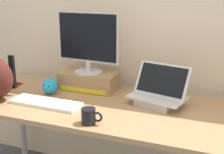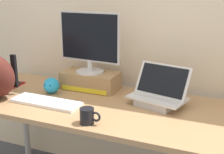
{
  "view_description": "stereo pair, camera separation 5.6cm",
  "coord_description": "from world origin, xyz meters",
  "px_view_note": "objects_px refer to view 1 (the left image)",
  "views": [
    {
      "loc": [
        0.62,
        -1.6,
        1.44
      ],
      "look_at": [
        0.0,
        0.0,
        0.93
      ],
      "focal_mm": 47.85,
      "sensor_mm": 36.0,
      "label": 1
    },
    {
      "loc": [
        0.67,
        -1.58,
        1.44
      ],
      "look_at": [
        0.0,
        0.0,
        0.93
      ],
      "focal_mm": 47.85,
      "sensor_mm": 36.0,
      "label": 2
    }
  ],
  "objects_px": {
    "open_laptop": "(158,96)",
    "plush_toy": "(50,86)",
    "desktop_monitor": "(88,42)",
    "external_keyboard": "(46,103)",
    "cell_phone": "(13,86)",
    "coffee_mug": "(89,116)",
    "toner_box_yellow": "(89,81)"
  },
  "relations": [
    {
      "from": "external_keyboard",
      "to": "cell_phone",
      "type": "bearing_deg",
      "value": 154.01
    },
    {
      "from": "toner_box_yellow",
      "to": "external_keyboard",
      "type": "height_order",
      "value": "toner_box_yellow"
    },
    {
      "from": "desktop_monitor",
      "to": "external_keyboard",
      "type": "distance_m",
      "value": 0.51
    },
    {
      "from": "cell_phone",
      "to": "plush_toy",
      "type": "height_order",
      "value": "plush_toy"
    },
    {
      "from": "toner_box_yellow",
      "to": "desktop_monitor",
      "type": "height_order",
      "value": "desktop_monitor"
    },
    {
      "from": "open_laptop",
      "to": "external_keyboard",
      "type": "bearing_deg",
      "value": -144.7
    },
    {
      "from": "desktop_monitor",
      "to": "cell_phone",
      "type": "relative_size",
      "value": 2.97
    },
    {
      "from": "external_keyboard",
      "to": "coffee_mug",
      "type": "relative_size",
      "value": 3.86
    },
    {
      "from": "open_laptop",
      "to": "coffee_mug",
      "type": "height_order",
      "value": "open_laptop"
    },
    {
      "from": "coffee_mug",
      "to": "cell_phone",
      "type": "xyz_separation_m",
      "value": [
        -0.8,
        0.37,
        -0.04
      ]
    },
    {
      "from": "cell_phone",
      "to": "desktop_monitor",
      "type": "bearing_deg",
      "value": 9.92
    },
    {
      "from": "open_laptop",
      "to": "cell_phone",
      "type": "distance_m",
      "value": 1.08
    },
    {
      "from": "desktop_monitor",
      "to": "open_laptop",
      "type": "xyz_separation_m",
      "value": [
        0.53,
        -0.11,
        -0.29
      ]
    },
    {
      "from": "external_keyboard",
      "to": "plush_toy",
      "type": "distance_m",
      "value": 0.2
    },
    {
      "from": "desktop_monitor",
      "to": "coffee_mug",
      "type": "height_order",
      "value": "desktop_monitor"
    },
    {
      "from": "plush_toy",
      "to": "external_keyboard",
      "type": "bearing_deg",
      "value": -66.13
    },
    {
      "from": "toner_box_yellow",
      "to": "cell_phone",
      "type": "distance_m",
      "value": 0.57
    },
    {
      "from": "cell_phone",
      "to": "open_laptop",
      "type": "bearing_deg",
      "value": -3.31
    },
    {
      "from": "open_laptop",
      "to": "toner_box_yellow",
      "type": "bearing_deg",
      "value": -178.44
    },
    {
      "from": "open_laptop",
      "to": "plush_toy",
      "type": "bearing_deg",
      "value": -160.48
    },
    {
      "from": "cell_phone",
      "to": "external_keyboard",
      "type": "bearing_deg",
      "value": -32.41
    },
    {
      "from": "open_laptop",
      "to": "external_keyboard",
      "type": "height_order",
      "value": "open_laptop"
    },
    {
      "from": "toner_box_yellow",
      "to": "open_laptop",
      "type": "distance_m",
      "value": 0.54
    },
    {
      "from": "desktop_monitor",
      "to": "coffee_mug",
      "type": "bearing_deg",
      "value": -59.18
    },
    {
      "from": "external_keyboard",
      "to": "cell_phone",
      "type": "relative_size",
      "value": 2.93
    },
    {
      "from": "external_keyboard",
      "to": "cell_phone",
      "type": "distance_m",
      "value": 0.48
    },
    {
      "from": "desktop_monitor",
      "to": "plush_toy",
      "type": "bearing_deg",
      "value": -132.17
    },
    {
      "from": "toner_box_yellow",
      "to": "cell_phone",
      "type": "height_order",
      "value": "toner_box_yellow"
    },
    {
      "from": "external_keyboard",
      "to": "coffee_mug",
      "type": "xyz_separation_m",
      "value": [
        0.37,
        -0.15,
        0.03
      ]
    },
    {
      "from": "toner_box_yellow",
      "to": "desktop_monitor",
      "type": "relative_size",
      "value": 0.86
    },
    {
      "from": "coffee_mug",
      "to": "cell_phone",
      "type": "relative_size",
      "value": 0.76
    },
    {
      "from": "open_laptop",
      "to": "coffee_mug",
      "type": "distance_m",
      "value": 0.49
    }
  ]
}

